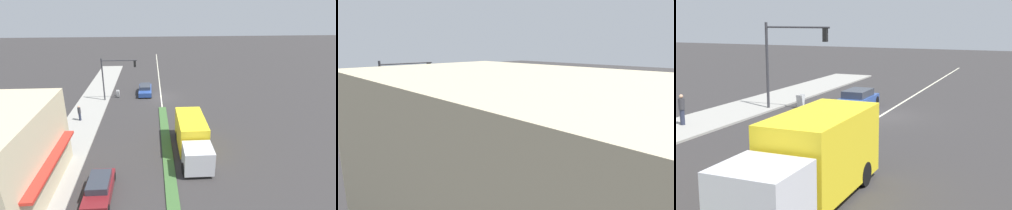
{
  "view_description": "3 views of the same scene",
  "coord_description": "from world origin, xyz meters",
  "views": [
    {
      "loc": [
        1.21,
        34.2,
        12.73
      ],
      "look_at": [
        -0.45,
        8.32,
        2.14
      ],
      "focal_mm": 28.0,
      "sensor_mm": 36.0,
      "label": 1
    },
    {
      "loc": [
        15.12,
        22.5,
        6.85
      ],
      "look_at": [
        1.06,
        8.47,
        2.35
      ],
      "focal_mm": 28.0,
      "sensor_mm": 36.0,
      "label": 2
    },
    {
      "loc": [
        -8.87,
        27.26,
        6.06
      ],
      "look_at": [
        -0.36,
        6.93,
        1.9
      ],
      "focal_mm": 50.0,
      "sensor_mm": 36.0,
      "label": 3
    }
  ],
  "objects": [
    {
      "name": "lane_marking_center",
      "position": [
        0.0,
        0.0,
        0.0
      ],
      "size": [
        0.16,
        60.0,
        0.01
      ],
      "primitive_type": "cube",
      "color": "beige",
      "rests_on": "ground"
    },
    {
      "name": "traffic_signal_main",
      "position": [
        6.12,
        1.03,
        3.9
      ],
      "size": [
        4.59,
        0.34,
        5.6
      ],
      "color": "#333338",
      "rests_on": "sidewalk_right"
    },
    {
      "name": "pedestrian",
      "position": [
        9.29,
        7.24,
        1.03
      ],
      "size": [
        0.34,
        0.34,
        1.73
      ],
      "color": "#282D42",
      "rests_on": "sidewalk_right"
    },
    {
      "name": "warning_aframe_sign",
      "position": [
        6.01,
        -0.61,
        0.43
      ],
      "size": [
        0.45,
        0.53,
        0.84
      ],
      "color": "silver",
      "rests_on": "ground"
    },
    {
      "name": "delivery_truck",
      "position": [
        -2.2,
        14.18,
        1.47
      ],
      "size": [
        2.44,
        7.5,
        2.87
      ],
      "color": "silver",
      "rests_on": "ground"
    },
    {
      "name": "coupe_blue",
      "position": [
        2.2,
        -1.45,
        0.61
      ],
      "size": [
        1.78,
        4.26,
        1.27
      ],
      "color": "#284793",
      "rests_on": "ground"
    }
  ]
}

